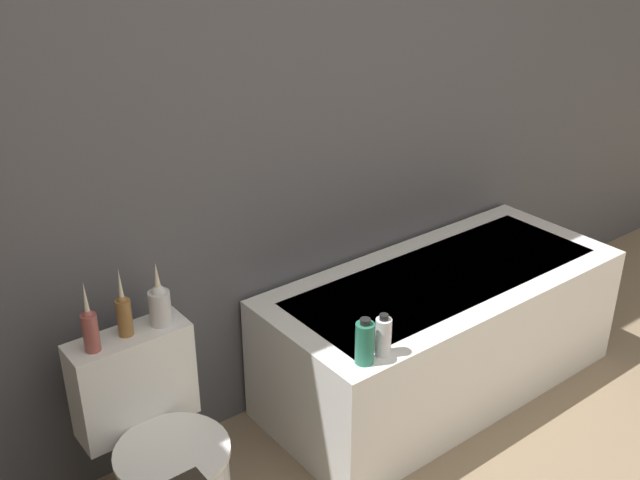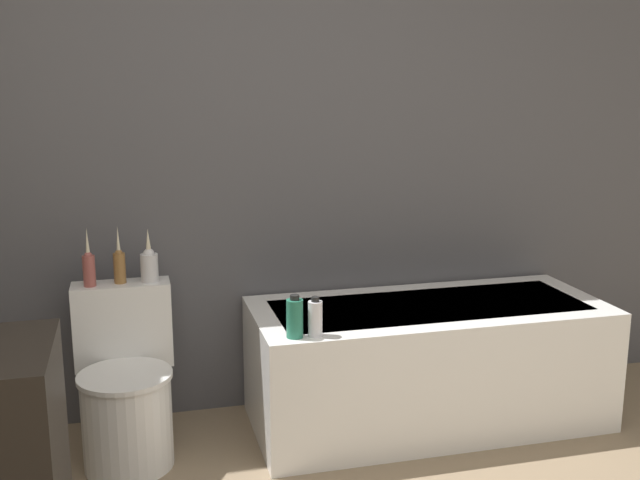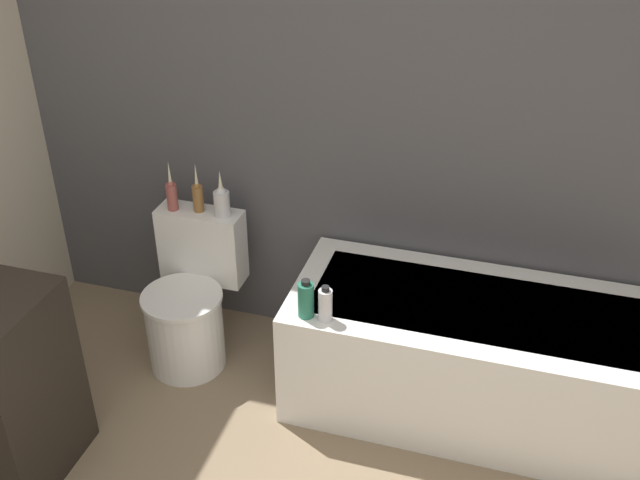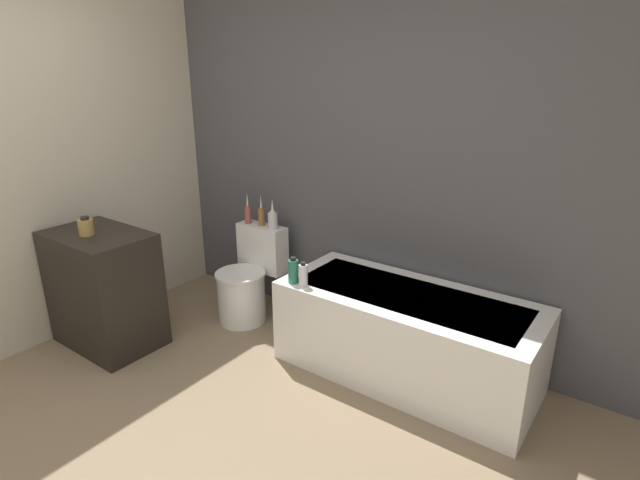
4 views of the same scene
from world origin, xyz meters
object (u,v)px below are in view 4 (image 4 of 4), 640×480
Objects in this scene: shampoo_bottle_tall at (293,271)px; shampoo_bottle_short at (303,275)px; soap_bottle_glass at (86,227)px; vase_silver at (261,215)px; bathtub at (406,335)px; vase_gold at (248,213)px; toilet at (248,281)px; vase_bronze at (273,219)px.

shampoo_bottle_short is (0.08, -0.00, -0.01)m from shampoo_bottle_tall.
shampoo_bottle_short is (1.32, 0.66, -0.25)m from soap_bottle_glass.
shampoo_bottle_tall is 0.08m from shampoo_bottle_short.
vase_silver reaches higher than shampoo_bottle_short.
soap_bottle_glass is (-1.94, -0.94, 0.61)m from bathtub.
bathtub is at bearing -5.84° from vase_gold.
soap_bottle_glass is at bearing -153.39° from shampoo_bottle_short.
vase_bronze is (0.13, 0.18, 0.50)m from toilet.
shampoo_bottle_tall is at bearing -33.52° from vase_silver.
vase_gold reaches higher than shampoo_bottle_short.
bathtub is 6.42× the size of vase_gold.
shampoo_bottle_tall is (0.68, -0.26, 0.35)m from toilet.
shampoo_bottle_tall is at bearing 177.98° from shampoo_bottle_short.
soap_bottle_glass is 1.31m from vase_bronze.
bathtub is at bearing -7.22° from vase_silver.
soap_bottle_glass is at bearing -121.34° from toilet.
bathtub is at bearing 21.43° from shampoo_bottle_tall.
toilet is 1.23m from soap_bottle_glass.
toilet is at bearing -125.30° from vase_bronze.
vase_silver is at bearing 9.44° from vase_gold.
vase_silver reaches higher than vase_bronze.
vase_gold is 1.43× the size of shampoo_bottle_tall.
vase_bronze is 0.72m from shampoo_bottle_tall.
bathtub is at bearing 0.53° from toilet.
vase_gold is at bearing 154.12° from shampoo_bottle_short.
shampoo_bottle_tall is (0.55, -0.44, -0.15)m from vase_bronze.
vase_bronze is (0.25, 0.01, -0.00)m from vase_gold.
soap_bottle_glass reaches higher than shampoo_bottle_short.
vase_silver is 1.07× the size of vase_bronze.
toilet is at bearing 58.66° from soap_bottle_glass.
shampoo_bottle_tall reaches higher than bathtub.
toilet is 0.54m from vase_bronze.
vase_gold reaches higher than vase_silver.
shampoo_bottle_short is (0.76, -0.45, -0.16)m from vase_silver.
vase_gold is 0.25m from vase_bronze.
bathtub is 0.76m from shampoo_bottle_short.
soap_bottle_glass is 1.18m from vase_gold.
shampoo_bottle_short reaches higher than toilet.
soap_bottle_glass is 1.25m from vase_silver.
vase_silver is 1.52× the size of shampoo_bottle_short.
vase_gold reaches higher than toilet.
soap_bottle_glass reaches higher than shampoo_bottle_tall.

